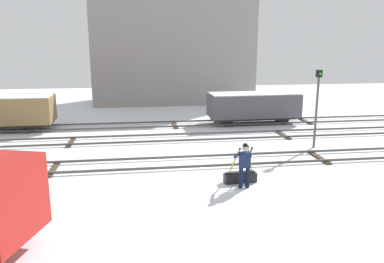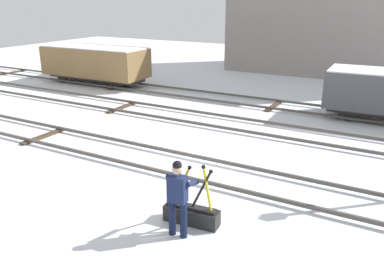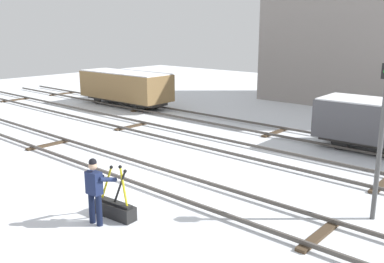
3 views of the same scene
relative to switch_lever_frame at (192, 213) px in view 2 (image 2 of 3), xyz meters
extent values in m
plane|color=silver|center=(-1.47, 2.45, -0.24)|extent=(60.00, 60.00, 0.00)
cube|color=#4C4742|center=(-1.47, 1.73, -0.11)|extent=(44.00, 0.07, 0.10)
cube|color=#4C4742|center=(-1.47, 3.17, -0.11)|extent=(44.00, 0.07, 0.10)
cube|color=#423323|center=(-7.34, 2.45, -0.20)|extent=(0.24, 1.94, 0.08)
cube|color=#4C4742|center=(-1.47, 6.14, -0.11)|extent=(44.00, 0.07, 0.10)
cube|color=#4C4742|center=(-1.47, 7.58, -0.11)|extent=(44.00, 0.07, 0.10)
cube|color=#423323|center=(-7.34, 6.86, -0.20)|extent=(0.24, 1.94, 0.08)
cube|color=#4C4742|center=(-1.47, 9.65, -0.11)|extent=(44.00, 0.07, 0.10)
cube|color=#4C4742|center=(-1.47, 11.09, -0.11)|extent=(44.00, 0.07, 0.10)
cube|color=#423323|center=(-19.07, 10.37, -0.20)|extent=(0.24, 1.94, 0.08)
cube|color=#423323|center=(-10.27, 10.37, -0.20)|extent=(0.24, 1.94, 0.08)
cube|color=#423323|center=(-1.47, 10.37, -0.20)|extent=(0.24, 1.94, 0.08)
cube|color=black|center=(-0.01, 0.00, -0.06)|extent=(1.27, 0.47, 0.36)
cube|color=black|center=(-0.01, 0.00, 0.15)|extent=(1.13, 0.30, 0.06)
cylinder|color=yellow|center=(-0.26, -0.02, 0.60)|extent=(0.48, 0.10, 0.98)
sphere|color=black|center=(-0.05, 0.00, 1.08)|extent=(0.09, 0.09, 0.09)
cylinder|color=black|center=(0.21, 0.02, 0.59)|extent=(0.49, 0.10, 0.98)
sphere|color=black|center=(0.43, 0.04, 1.07)|extent=(0.09, 0.09, 0.09)
cylinder|color=yellow|center=(0.36, 0.03, 0.63)|extent=(0.25, 0.08, 1.04)
sphere|color=black|center=(0.26, 0.02, 1.15)|extent=(0.09, 0.09, 0.09)
cylinder|color=#111831|center=(-0.15, -0.58, 0.15)|extent=(0.15, 0.15, 0.79)
cylinder|color=#111831|center=(0.11, -0.56, 0.15)|extent=(0.15, 0.15, 0.79)
cube|color=#192347|center=(-0.02, -0.57, 0.83)|extent=(0.40, 0.27, 0.56)
sphere|color=tan|center=(-0.02, -0.57, 1.26)|extent=(0.22, 0.22, 0.22)
sphere|color=black|center=(-0.02, -0.57, 1.35)|extent=(0.19, 0.19, 0.19)
cylinder|color=#192347|center=(-0.25, -0.36, 0.94)|extent=(0.15, 0.52, 0.36)
cylinder|color=#192347|center=(0.17, -0.30, 0.89)|extent=(0.16, 0.55, 0.26)
cylinder|color=black|center=(1.80, 9.73, 0.11)|extent=(0.70, 0.12, 0.70)
cylinder|color=black|center=(1.77, 10.90, 0.11)|extent=(0.70, 0.12, 0.70)
cube|color=#2D2B28|center=(-11.95, 10.37, 0.16)|extent=(5.88, 1.43, 0.20)
cube|color=olive|center=(-11.95, 10.37, 1.03)|extent=(6.21, 2.32, 1.55)
cube|color=white|center=(-11.95, 10.37, 1.84)|extent=(6.08, 2.23, 0.06)
cylinder|color=black|center=(-13.95, 9.73, 0.11)|extent=(0.70, 0.11, 0.70)
cylinder|color=black|center=(-13.97, 10.94, 0.11)|extent=(0.70, 0.11, 0.70)
cylinder|color=black|center=(-9.94, 9.80, 0.11)|extent=(0.70, 0.11, 0.70)
cylinder|color=black|center=(-9.96, 11.01, 0.11)|extent=(0.70, 0.11, 0.70)
camera|label=1|loc=(-3.75, -13.22, 4.93)|focal=35.53mm
camera|label=2|loc=(3.72, -6.76, 4.49)|focal=37.40mm
camera|label=3|loc=(8.08, -6.18, 4.45)|focal=39.61mm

